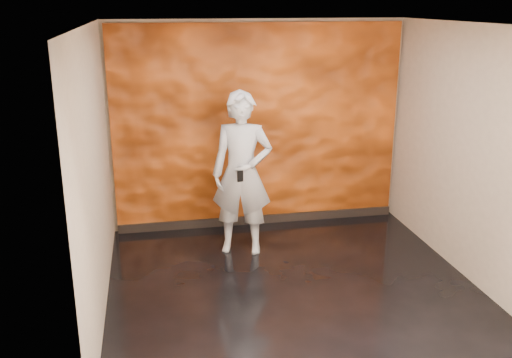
% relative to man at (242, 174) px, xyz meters
% --- Properties ---
extents(room, '(4.02, 4.02, 2.81)m').
position_rel_man_xyz_m(room, '(0.38, -1.08, 0.39)').
color(room, black).
rests_on(room, ground).
extents(feature_wall, '(3.90, 0.06, 2.75)m').
position_rel_man_xyz_m(feature_wall, '(0.38, 0.88, 0.37)').
color(feature_wall, orange).
rests_on(feature_wall, ground).
extents(baseboard, '(3.90, 0.04, 0.12)m').
position_rel_man_xyz_m(baseboard, '(0.38, 0.84, -0.95)').
color(baseboard, black).
rests_on(baseboard, ground).
extents(man, '(0.84, 0.67, 2.01)m').
position_rel_man_xyz_m(man, '(0.00, 0.00, 0.00)').
color(man, '#9DA1AD').
rests_on(man, ground).
extents(phone, '(0.07, 0.03, 0.14)m').
position_rel_man_xyz_m(phone, '(-0.07, -0.28, 0.06)').
color(phone, black).
rests_on(phone, man).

